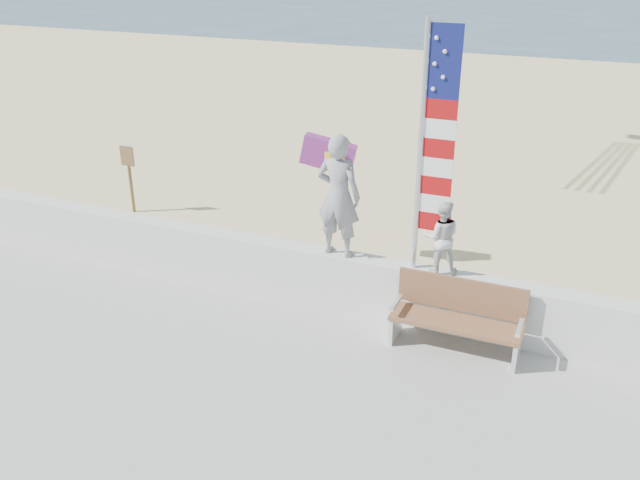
% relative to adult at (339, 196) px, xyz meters
% --- Properties ---
extents(ground, '(220.00, 220.00, 0.00)m').
position_rel_adult_xyz_m(ground, '(-0.41, -2.00, -2.01)').
color(ground, '#315063').
rests_on(ground, ground).
extents(sand, '(90.00, 40.00, 0.08)m').
position_rel_adult_xyz_m(sand, '(-0.41, 7.00, -1.97)').
color(sand, beige).
rests_on(sand, ground).
extents(seawall, '(30.00, 0.35, 0.90)m').
position_rel_adult_xyz_m(seawall, '(-0.41, 0.00, -1.38)').
color(seawall, silver).
rests_on(seawall, boardwalk).
extents(adult, '(0.71, 0.49, 1.86)m').
position_rel_adult_xyz_m(adult, '(0.00, 0.00, 0.00)').
color(adult, gray).
rests_on(adult, seawall).
extents(child, '(0.63, 0.55, 1.08)m').
position_rel_adult_xyz_m(child, '(1.56, 0.00, -0.39)').
color(child, silver).
rests_on(child, seawall).
extents(bench, '(1.80, 0.57, 1.00)m').
position_rel_adult_xyz_m(bench, '(1.97, -0.45, -1.32)').
color(bench, brown).
rests_on(bench, boardwalk).
extents(flag, '(0.50, 0.08, 3.50)m').
position_rel_adult_xyz_m(flag, '(1.31, -0.00, 0.98)').
color(flag, silver).
rests_on(flag, seawall).
extents(parafoil_kite, '(1.00, 0.42, 0.67)m').
position_rel_adult_xyz_m(parafoil_kite, '(-0.77, 1.54, 0.11)').
color(parafoil_kite, '#F7321B').
rests_on(parafoil_kite, ground).
extents(sign, '(0.32, 0.07, 1.46)m').
position_rel_adult_xyz_m(sign, '(-5.60, 2.22, -1.07)').
color(sign, brown).
rests_on(sign, sand).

